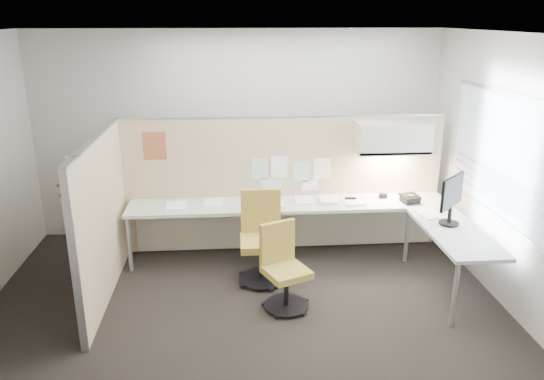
{
  "coord_description": "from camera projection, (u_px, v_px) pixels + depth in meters",
  "views": [
    {
      "loc": [
        -0.11,
        -4.91,
        2.95
      ],
      "look_at": [
        0.35,
        0.8,
        1.06
      ],
      "focal_mm": 35.0,
      "sensor_mm": 36.0,
      "label": 1
    }
  ],
  "objects": [
    {
      "name": "pinned_papers",
      "position": [
        289.0,
        173.0,
        6.79
      ],
      "size": [
        1.01,
        0.0,
        0.47
      ],
      "color": "#8CBF8C",
      "rests_on": "partition_back"
    },
    {
      "name": "paper_stack_6",
      "position": [
        329.0,
        200.0,
        6.65
      ],
      "size": [
        0.25,
        0.32,
        0.04
      ],
      "primitive_type": "cube",
      "rotation": [
        0.0,
        0.0,
        -0.07
      ],
      "color": "white",
      "rests_on": "desk"
    },
    {
      "name": "chair_right",
      "position": [
        283.0,
        270.0,
        5.55
      ],
      "size": [
        0.55,
        0.57,
        0.9
      ],
      "rotation": [
        0.0,
        0.0,
        0.42
      ],
      "color": "black",
      "rests_on": "floor"
    },
    {
      "name": "desk",
      "position": [
        317.0,
        216.0,
        6.53
      ],
      "size": [
        4.0,
        2.07,
        0.73
      ],
      "color": "beige",
      "rests_on": "floor"
    },
    {
      "name": "task_light_strip",
      "position": [
        392.0,
        154.0,
        6.64
      ],
      "size": [
        0.6,
        0.06,
        0.02
      ],
      "primitive_type": "cube",
      "color": "#FFEABF",
      "rests_on": "overhead_bin"
    },
    {
      "name": "window_pane",
      "position": [
        515.0,
        163.0,
        5.3
      ],
      "size": [
        0.01,
        2.8,
        1.3
      ],
      "primitive_type": "cube",
      "color": "#9EACB8",
      "rests_on": "wall_right"
    },
    {
      "name": "paper_stack_4",
      "position": [
        353.0,
        201.0,
        6.62
      ],
      "size": [
        0.29,
        0.34,
        0.03
      ],
      "primitive_type": "cube",
      "rotation": [
        0.0,
        0.0,
        0.2
      ],
      "color": "white",
      "rests_on": "desk"
    },
    {
      "name": "paper_stack_1",
      "position": [
        213.0,
        202.0,
        6.61
      ],
      "size": [
        0.25,
        0.31,
        0.02
      ],
      "primitive_type": "cube",
      "rotation": [
        0.0,
        0.0,
        -0.06
      ],
      "color": "white",
      "rests_on": "desk"
    },
    {
      "name": "floor",
      "position": [
        245.0,
        310.0,
        5.58
      ],
      "size": [
        5.5,
        4.5,
        0.01
      ],
      "primitive_type": "cube",
      "color": "black",
      "rests_on": "ground"
    },
    {
      "name": "partition_back",
      "position": [
        283.0,
        184.0,
        6.87
      ],
      "size": [
        4.1,
        0.06,
        1.75
      ],
      "primitive_type": "cube",
      "color": "tan",
      "rests_on": "floor"
    },
    {
      "name": "wall_back",
      "position": [
        239.0,
        134.0,
        7.28
      ],
      "size": [
        5.5,
        0.02,
        2.8
      ],
      "primitive_type": "cube",
      "color": "beige",
      "rests_on": "ground"
    },
    {
      "name": "paper_stack_3",
      "position": [
        304.0,
        200.0,
        6.68
      ],
      "size": [
        0.24,
        0.31,
        0.02
      ],
      "primitive_type": "cube",
      "rotation": [
        0.0,
        0.0,
        -0.03
      ],
      "color": "white",
      "rests_on": "desk"
    },
    {
      "name": "monitor",
      "position": [
        452.0,
        197.0,
        5.82
      ],
      "size": [
        0.4,
        0.4,
        0.56
      ],
      "rotation": [
        0.0,
        0.0,
        0.8
      ],
      "color": "black",
      "rests_on": "desk"
    },
    {
      "name": "poster",
      "position": [
        155.0,
        146.0,
        6.54
      ],
      "size": [
        0.28,
        0.0,
        0.35
      ],
      "primitive_type": "cube",
      "color": "#E15B1C",
      "rests_on": "partition_back"
    },
    {
      "name": "phone",
      "position": [
        410.0,
        199.0,
        6.6
      ],
      "size": [
        0.25,
        0.24,
        0.12
      ],
      "rotation": [
        0.0,
        0.0,
        0.25
      ],
      "color": "black",
      "rests_on": "desk"
    },
    {
      "name": "paper_stack_0",
      "position": [
        176.0,
        206.0,
        6.46
      ],
      "size": [
        0.24,
        0.31,
        0.03
      ],
      "primitive_type": "cube",
      "rotation": [
        0.0,
        0.0,
        0.03
      ],
      "color": "white",
      "rests_on": "desk"
    },
    {
      "name": "tape_dispenser",
      "position": [
        383.0,
        196.0,
        6.77
      ],
      "size": [
        0.1,
        0.06,
        0.06
      ],
      "primitive_type": "cube",
      "rotation": [
        0.0,
        0.0,
        -0.04
      ],
      "color": "black",
      "rests_on": "desk"
    },
    {
      "name": "partition_left",
      "position": [
        103.0,
        220.0,
        5.67
      ],
      "size": [
        0.06,
        2.2,
        1.75
      ],
      "primitive_type": "cube",
      "color": "tan",
      "rests_on": "floor"
    },
    {
      "name": "paper_stack_2",
      "position": [
        274.0,
        204.0,
        6.5
      ],
      "size": [
        0.27,
        0.33,
        0.05
      ],
      "primitive_type": "cube",
      "rotation": [
        0.0,
        0.0,
        0.14
      ],
      "color": "white",
      "rests_on": "desk"
    },
    {
      "name": "ceiling",
      "position": [
        240.0,
        33.0,
        4.71
      ],
      "size": [
        5.5,
        4.5,
        0.01
      ],
      "primitive_type": "cube",
      "color": "white",
      "rests_on": "wall_back"
    },
    {
      "name": "stapler",
      "position": [
        350.0,
        199.0,
        6.67
      ],
      "size": [
        0.14,
        0.05,
        0.05
      ],
      "primitive_type": "cube",
      "rotation": [
        0.0,
        0.0,
        -0.04
      ],
      "color": "black",
      "rests_on": "desk"
    },
    {
      "name": "coat_hook",
      "position": [
        68.0,
        195.0,
        4.75
      ],
      "size": [
        0.18,
        0.45,
        1.35
      ],
      "color": "silver",
      "rests_on": "partition_left"
    },
    {
      "name": "wall_front",
      "position": [
        254.0,
        302.0,
        3.01
      ],
      "size": [
        5.5,
        0.02,
        2.8
      ],
      "primitive_type": "cube",
      "color": "beige",
      "rests_on": "ground"
    },
    {
      "name": "chair_left",
      "position": [
        261.0,
        240.0,
        6.12
      ],
      "size": [
        0.55,
        0.55,
        1.04
      ],
      "rotation": [
        0.0,
        0.0,
        -0.01
      ],
      "color": "black",
      "rests_on": "floor"
    },
    {
      "name": "paper_stack_5",
      "position": [
        430.0,
        214.0,
        6.21
      ],
      "size": [
        0.29,
        0.34,
        0.02
      ],
      "primitive_type": "cube",
      "rotation": [
        0.0,
        0.0,
        0.21
      ],
      "color": "white",
      "rests_on": "desk"
    },
    {
      "name": "wall_right",
      "position": [
        515.0,
        177.0,
        5.35
      ],
      "size": [
        0.02,
        4.5,
        2.8
      ],
      "primitive_type": "cube",
      "color": "beige",
      "rests_on": "ground"
    },
    {
      "name": "overhead_bin",
      "position": [
        393.0,
        138.0,
        6.57
      ],
      "size": [
        0.9,
        0.36,
        0.38
      ],
      "primitive_type": "cube",
      "color": "beige",
      "rests_on": "partition_back"
    }
  ]
}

